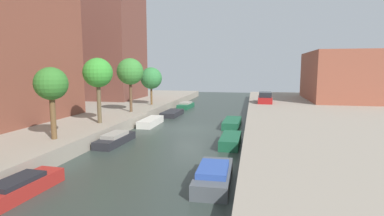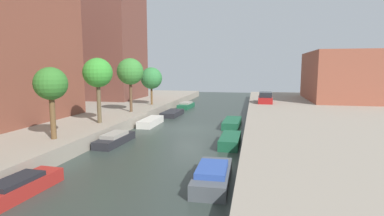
{
  "view_description": "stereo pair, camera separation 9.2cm",
  "coord_description": "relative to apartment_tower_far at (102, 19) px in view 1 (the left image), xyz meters",
  "views": [
    {
      "loc": [
        5.55,
        -25.76,
        5.41
      ],
      "look_at": [
        -0.36,
        3.02,
        1.51
      ],
      "focal_mm": 28.07,
      "sensor_mm": 36.0,
      "label": 1
    },
    {
      "loc": [
        5.64,
        -25.74,
        5.41
      ],
      "look_at": [
        -0.36,
        3.02,
        1.51
      ],
      "focal_mm": 28.07,
      "sensor_mm": 36.0,
      "label": 2
    }
  ],
  "objects": [
    {
      "name": "street_tree_1",
      "position": [
        9.36,
        -24.57,
        -8.0
      ],
      "size": [
        2.02,
        2.02,
        4.49
      ],
      "color": "brown",
      "rests_on": "quay_left"
    },
    {
      "name": "moored_boat_right_1",
      "position": [
        19.82,
        -27.43,
        -12.0
      ],
      "size": [
        1.65,
        4.23,
        0.94
      ],
      "color": "#4C5156",
      "rests_on": "ground_plane"
    },
    {
      "name": "moored_boat_left_0",
      "position": [
        11.91,
        -30.4,
        -12.04
      ],
      "size": [
        1.49,
        4.1,
        0.83
      ],
      "color": "maroon",
      "rests_on": "ground_plane"
    },
    {
      "name": "moored_boat_right_3",
      "position": [
        19.66,
        -13.05,
        -12.08
      ],
      "size": [
        1.57,
        4.39,
        0.65
      ],
      "color": "#195638",
      "rests_on": "ground_plane"
    },
    {
      "name": "street_tree_3",
      "position": [
        9.36,
        -12.45,
        -7.35
      ],
      "size": [
        2.65,
        2.65,
        5.41
      ],
      "color": "brown",
      "rests_on": "quay_left"
    },
    {
      "name": "moored_boat_right_2",
      "position": [
        20.06,
        -20.09,
        -12.06
      ],
      "size": [
        1.36,
        3.78,
        0.7
      ],
      "color": "#195638",
      "rests_on": "ground_plane"
    },
    {
      "name": "apartment_tower_far",
      "position": [
        0.0,
        0.0,
        0.0
      ],
      "size": [
        10.0,
        9.22,
        22.81
      ],
      "primitive_type": "cube",
      "color": "brown",
      "rests_on": "quay_left"
    },
    {
      "name": "ground_plane",
      "position": [
        16.0,
        -15.12,
        -12.41
      ],
      "size": [
        84.0,
        84.0,
        0.0
      ],
      "primitive_type": "plane",
      "color": "#2D3833"
    },
    {
      "name": "quay_right",
      "position": [
        31.0,
        -15.12,
        -11.91
      ],
      "size": [
        20.0,
        64.0,
        1.0
      ],
      "primitive_type": "cube",
      "color": "gray",
      "rests_on": "ground_plane"
    },
    {
      "name": "moored_boat_left_3",
      "position": [
        12.48,
        -8.01,
        -12.13
      ],
      "size": [
        1.77,
        4.36,
        0.55
      ],
      "color": "#232328",
      "rests_on": "ground_plane"
    },
    {
      "name": "moored_boat_left_2",
      "position": [
        12.0,
        -14.04,
        -12.08
      ],
      "size": [
        1.3,
        4.17,
        0.66
      ],
      "color": "beige",
      "rests_on": "ground_plane"
    },
    {
      "name": "street_tree_2",
      "position": [
        9.36,
        -18.86,
        -7.41
      ],
      "size": [
        2.34,
        2.34,
        5.23
      ],
      "color": "brown",
      "rests_on": "quay_left"
    },
    {
      "name": "low_block_right",
      "position": [
        34.0,
        4.15,
        -8.07
      ],
      "size": [
        10.0,
        13.43,
        6.67
      ],
      "primitive_type": "cube",
      "color": "brown",
      "rests_on": "quay_right"
    },
    {
      "name": "moored_boat_left_1",
      "position": [
        11.88,
        -21.35,
        -12.06
      ],
      "size": [
        1.46,
        4.16,
        0.81
      ],
      "color": "#232328",
      "rests_on": "ground_plane"
    },
    {
      "name": "street_tree_4",
      "position": [
        9.36,
        -6.17,
        -8.2
      ],
      "size": [
        2.61,
        2.61,
        4.53
      ],
      "color": "brown",
      "rests_on": "quay_left"
    },
    {
      "name": "quay_left",
      "position": [
        1.0,
        -15.12,
        -11.91
      ],
      "size": [
        20.0,
        64.0,
        1.0
      ],
      "primitive_type": "cube",
      "color": "gray",
      "rests_on": "ground_plane"
    },
    {
      "name": "parked_car",
      "position": [
        23.04,
        -1.3,
        -10.83
      ],
      "size": [
        1.86,
        4.26,
        1.39
      ],
      "color": "maroon",
      "rests_on": "quay_right"
    },
    {
      "name": "moored_boat_left_4",
      "position": [
        12.54,
        -1.21,
        -12.05
      ],
      "size": [
        1.68,
        4.01,
        0.82
      ],
      "color": "#195638",
      "rests_on": "ground_plane"
    }
  ]
}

